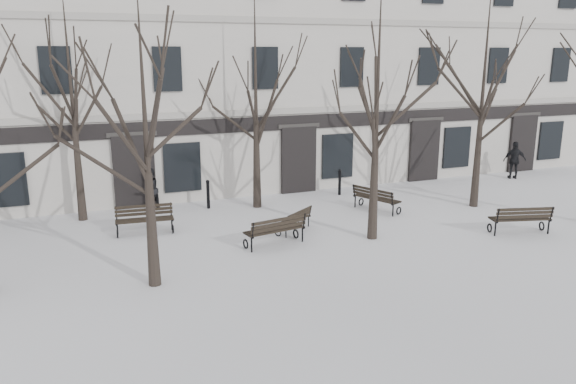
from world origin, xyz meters
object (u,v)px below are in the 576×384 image
tree_1 (145,114)px  bench_5 (376,198)px  tree_2 (378,88)px  bench_3 (145,218)px  bench_2 (521,218)px  bench_1 (276,230)px  bench_4 (295,219)px

tree_1 → bench_5: size_ratio=3.60×
tree_2 → bench_3: bearing=154.8°
tree_1 → tree_2: size_ratio=0.92×
tree_2 → bench_2: (4.93, -1.43, -4.40)m
tree_2 → bench_2: tree_2 is taller
tree_2 → bench_5: size_ratio=3.93×
bench_2 → bench_3: bearing=-6.7°
tree_2 → bench_3: tree_2 is taller
bench_1 → bench_2: bench_2 is taller
bench_1 → bench_3: 4.68m
bench_5 → tree_2: bearing=125.2°
bench_3 → bench_4: (4.86, -1.69, -0.09)m
tree_1 → bench_4: tree_1 is taller
bench_4 → bench_5: size_ratio=0.79×
bench_2 → tree_2: bearing=-1.3°
bench_2 → bench_3: (-11.92, 4.72, -0.02)m
bench_3 → tree_1: bearing=-89.3°
bench_4 → tree_2: bearing=106.6°
bench_2 → bench_5: bearing=-38.4°
bench_3 → bench_4: bearing=-14.1°
bench_3 → bench_5: same height
tree_2 → bench_1: 5.50m
tree_1 → bench_3: bearing=85.7°
tree_1 → bench_2: tree_1 is taller
bench_2 → bench_3: 12.82m
tree_2 → bench_2: 6.76m
bench_3 → bench_5: 8.76m
bench_1 → bench_4: size_ratio=1.31×
tree_1 → bench_4: size_ratio=4.58×
bench_3 → bench_5: (8.74, -0.46, -0.00)m
bench_2 → bench_3: bench_2 is taller
bench_4 → bench_5: (3.89, 1.24, 0.09)m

